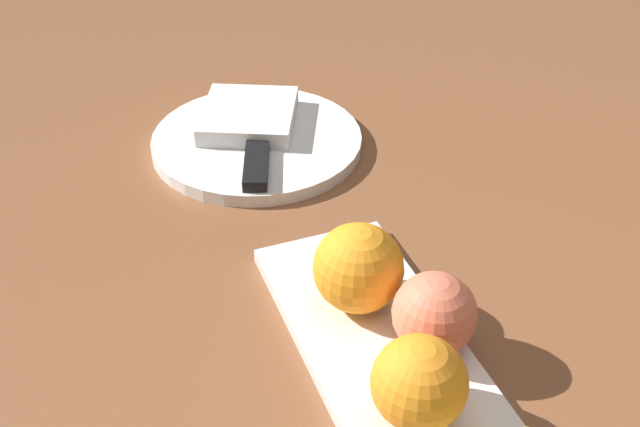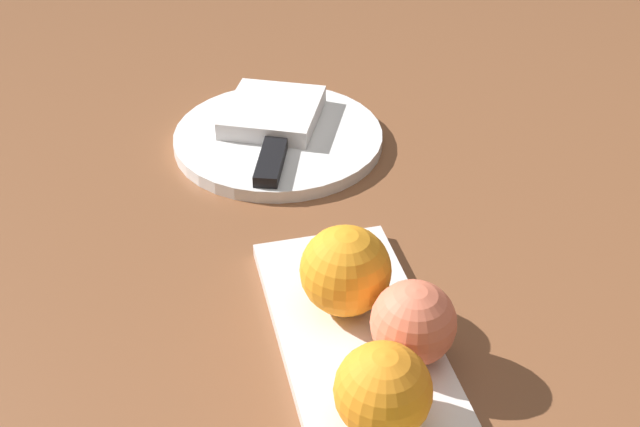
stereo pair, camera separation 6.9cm
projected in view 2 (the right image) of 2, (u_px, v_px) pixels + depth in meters
name	position (u px, v px, depth m)	size (l,w,h in m)	color
ground_plane	(387.00, 369.00, 0.61)	(2.40, 2.40, 0.00)	brown
fruit_tray	(384.00, 410.00, 0.57)	(0.40, 0.12, 0.01)	silver
orange_near_apple	(346.00, 270.00, 0.62)	(0.07, 0.07, 0.07)	orange
orange_near_banana	(383.00, 391.00, 0.53)	(0.07, 0.07, 0.07)	orange
peach	(413.00, 323.00, 0.58)	(0.06, 0.06, 0.06)	#EB7455
dinner_plate	(278.00, 138.00, 0.87)	(0.23, 0.23, 0.01)	white
folded_napkin	(273.00, 112.00, 0.88)	(0.11, 0.10, 0.02)	white
knife	(274.00, 152.00, 0.82)	(0.18, 0.08, 0.01)	silver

